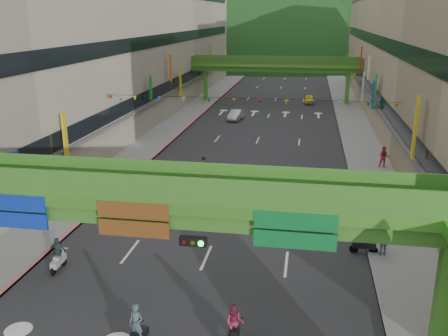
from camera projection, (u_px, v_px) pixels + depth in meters
name	position (u px, v px, depth m)	size (l,w,h in m)	color
road_slab	(266.00, 122.00, 63.95)	(18.00, 140.00, 0.02)	#28282B
sidewalk_left	(183.00, 119.00, 65.70)	(4.00, 140.00, 0.15)	gray
sidewalk_right	(354.00, 124.00, 62.17)	(4.00, 140.00, 0.15)	gray
curb_left	(197.00, 119.00, 65.39)	(0.20, 140.00, 0.18)	#CC5959
curb_right	(338.00, 124.00, 62.47)	(0.20, 140.00, 0.18)	gray
building_row_left	(121.00, 45.00, 64.22)	(12.80, 95.00, 19.00)	#9E937F
building_row_right	(430.00, 48.00, 58.14)	(12.80, 95.00, 19.00)	gray
overpass_near	(194.00, 219.00, 20.23)	(28.00, 12.27, 7.10)	#4C9E2D
overpass_far	(275.00, 68.00, 76.51)	(28.00, 2.20, 7.10)	#4C9E2D
hill_left	(251.00, 55.00, 170.02)	(168.00, 140.00, 112.00)	#1C4419
hill_right	(365.00, 53.00, 182.45)	(208.00, 176.00, 128.00)	#1C4419
bunting_string	(247.00, 101.00, 43.36)	(26.00, 0.36, 0.47)	black
scooter_rider_near	(137.00, 329.00, 20.17)	(0.75, 1.58, 2.07)	black
scooter_rider_mid	(235.00, 326.00, 20.29)	(0.80, 1.60, 1.95)	black
scooter_rider_left	(58.00, 254.00, 26.51)	(0.93, 1.60, 1.91)	#9D9EA5
scooter_rider_far	(204.00, 166.00, 42.16)	(0.82, 1.58, 1.86)	#7D0002
parked_scooter_row	(357.00, 216.00, 32.64)	(1.60, 9.35, 1.08)	black
car_silver	(236.00, 115.00, 64.90)	(1.40, 4.03, 1.33)	#BAB8C2
car_yellow	(309.00, 99.00, 77.18)	(1.58, 3.92, 1.34)	yellow
pedestrian_red	(384.00, 159.00, 44.20)	(0.91, 0.71, 1.88)	#AC2636
pedestrian_dark	(367.00, 189.00, 36.43)	(1.11, 0.46, 1.89)	black
pedestrian_blue	(383.00, 242.00, 28.01)	(0.88, 0.56, 1.88)	#313F55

